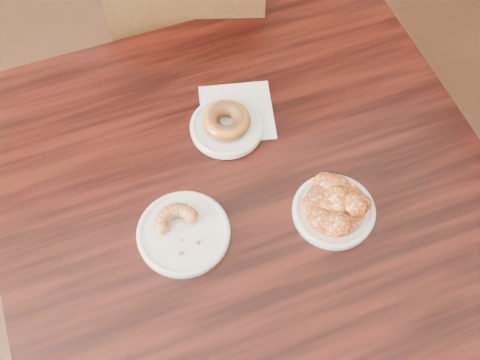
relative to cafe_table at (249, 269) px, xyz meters
name	(u,v)px	position (x,y,z in m)	size (l,w,h in m)	color
cafe_table	(249,269)	(0.00, 0.00, 0.00)	(0.98, 0.98, 0.75)	black
chair_far	(195,49)	(0.11, 0.66, 0.08)	(0.41, 0.41, 0.90)	black
napkin	(237,112)	(0.05, 0.20, 0.38)	(0.15, 0.15, 0.00)	white
plate_donut	(227,127)	(0.02, 0.17, 0.38)	(0.15, 0.15, 0.01)	white
plate_cruller	(184,233)	(-0.15, -0.02, 0.38)	(0.18, 0.18, 0.01)	white
plate_fritter	(334,211)	(0.13, -0.09, 0.38)	(0.16, 0.16, 0.01)	silver
glazed_donut	(226,121)	(0.02, 0.17, 0.41)	(0.10, 0.10, 0.04)	#945A15
apple_fritter	(335,205)	(0.13, -0.09, 0.41)	(0.16, 0.16, 0.04)	#4F1E08
cruller_fragment	(183,229)	(-0.15, -0.02, 0.40)	(0.10, 0.10, 0.03)	#5D3412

